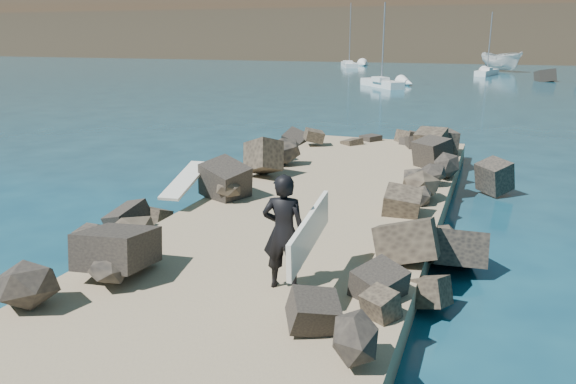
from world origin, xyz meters
TOP-DOWN VIEW (x-y plane):
  - ground at (0.00, 0.00)m, footprint 800.00×800.00m
  - jetty at (0.00, -2.00)m, footprint 6.00×26.00m
  - riprap_left at (-2.90, -1.50)m, footprint 2.60×22.00m
  - riprap_right at (2.90, -1.50)m, footprint 2.60×22.00m
  - surfboard_resting at (-3.29, 0.34)m, footprint 0.78×2.20m
  - boat_imported at (4.18, 70.43)m, footprint 6.67×6.84m
  - surfer_with_board at (0.95, -3.61)m, footprint 0.96×2.45m
  - sailboat_a at (-6.30, 41.60)m, footprint 5.02×5.90m
  - sailboat_b at (2.64, 62.02)m, footprint 2.76×6.31m
  - sailboat_e at (-17.78, 74.51)m, footprint 4.45×8.11m

SIDE VIEW (x-z plane):
  - ground at x=0.00m, z-range 0.00..0.00m
  - jetty at x=0.00m, z-range 0.00..0.60m
  - sailboat_e at x=-17.78m, z-range -4.43..5.12m
  - sailboat_a at x=-6.30m, z-range -3.54..4.23m
  - sailboat_b at x=2.64m, z-range -3.42..4.11m
  - riprap_left at x=-2.90m, z-range 0.00..1.00m
  - riprap_right at x=2.90m, z-range 0.00..1.00m
  - surfboard_resting at x=-3.29m, z-range 1.00..1.07m
  - boat_imported at x=4.18m, z-range 0.00..2.68m
  - surfer_with_board at x=0.95m, z-range 0.61..2.58m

